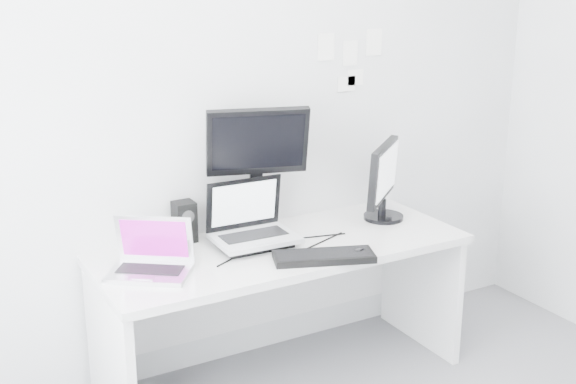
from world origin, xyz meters
name	(u,v)px	position (x,y,z in m)	size (l,w,h in m)	color
back_wall	(248,106)	(0.00, 1.60, 1.35)	(3.60, 3.60, 0.00)	silver
desk	(283,314)	(0.00, 1.25, 0.36)	(1.80, 0.70, 0.73)	silver
macbook	(148,248)	(-0.68, 1.21, 0.86)	(0.34, 0.26, 0.26)	#ACADB1
speaker	(184,222)	(-0.39, 1.53, 0.83)	(0.10, 0.10, 0.20)	black
dell_laptop	(255,215)	(-0.12, 1.30, 0.89)	(0.39, 0.30, 0.32)	#B8BABF
rear_monitor	(257,170)	(-0.04, 1.43, 1.06)	(0.49, 0.18, 0.67)	black
samsung_monitor	(385,181)	(0.66, 1.33, 0.94)	(0.46, 0.21, 0.42)	black
keyboard	(324,257)	(0.08, 0.99, 0.75)	(0.46, 0.16, 0.03)	black
mouse	(360,253)	(0.25, 0.95, 0.75)	(0.11, 0.07, 0.03)	black
wall_note_0	(326,47)	(0.45, 1.59, 1.62)	(0.10, 0.00, 0.14)	white
wall_note_1	(350,53)	(0.60, 1.59, 1.58)	(0.09, 0.00, 0.13)	white
wall_note_2	(374,42)	(0.75, 1.59, 1.63)	(0.10, 0.00, 0.14)	white
wall_note_3	(346,84)	(0.58, 1.59, 1.42)	(0.11, 0.00, 0.08)	white
wall_note_4	(355,77)	(0.64, 1.59, 1.45)	(0.10, 0.00, 0.08)	white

